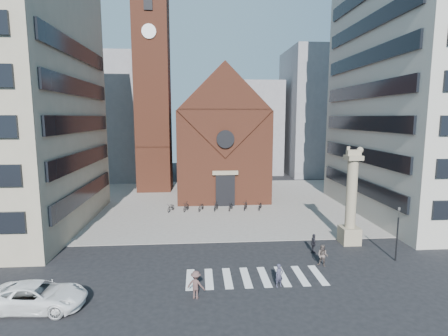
{
  "coord_description": "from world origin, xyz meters",
  "views": [
    {
      "loc": [
        -3.37,
        -25.96,
        11.15
      ],
      "look_at": [
        -0.82,
        8.0,
        6.19
      ],
      "focal_mm": 28.0,
      "sensor_mm": 36.0,
      "label": 1
    }
  ],
  "objects": [
    {
      "name": "scooter_4",
      "position": [
        0.52,
        14.8,
        0.54
      ],
      "size": [
        1.21,
        1.97,
        0.98
      ],
      "primitive_type": "imported",
      "rotation": [
        0.0,
        0.0,
        -0.33
      ],
      "color": "black",
      "rests_on": "piazza"
    },
    {
      "name": "piazza",
      "position": [
        0.0,
        19.0,
        0.03
      ],
      "size": [
        46.0,
        30.0,
        0.05
      ],
      "primitive_type": "cube",
      "color": "#9B948D",
      "rests_on": "ground"
    },
    {
      "name": "traffic_light",
      "position": [
        12.0,
        -1.0,
        2.29
      ],
      "size": [
        0.13,
        0.16,
        4.3
      ],
      "color": "black",
      "rests_on": "ground"
    },
    {
      "name": "pedestrian_2",
      "position": [
        6.08,
        1.03,
        0.82
      ],
      "size": [
        0.45,
        0.98,
        1.63
      ],
      "primitive_type": "imported",
      "rotation": [
        0.0,
        0.0,
        1.52
      ],
      "color": "#222128",
      "rests_on": "ground"
    },
    {
      "name": "scooter_1",
      "position": [
        -4.85,
        14.8,
        0.59
      ],
      "size": [
        1.06,
        1.88,
        1.09
      ],
      "primitive_type": "imported",
      "rotation": [
        0.0,
        0.0,
        -0.33
      ],
      "color": "black",
      "rests_on": "piazza"
    },
    {
      "name": "building_right",
      "position": [
        24.0,
        12.0,
        16.0
      ],
      "size": [
        18.0,
        22.0,
        32.0
      ],
      "primitive_type": "cube",
      "color": "#ABA69B",
      "rests_on": "ground"
    },
    {
      "name": "zebra_crossing",
      "position": [
        0.55,
        -3.0,
        0.01
      ],
      "size": [
        10.2,
        3.2,
        0.01
      ],
      "primitive_type": null,
      "color": "white",
      "rests_on": "ground"
    },
    {
      "name": "ground",
      "position": [
        0.0,
        0.0,
        0.0
      ],
      "size": [
        120.0,
        120.0,
        0.0
      ],
      "primitive_type": "plane",
      "color": "black",
      "rests_on": "ground"
    },
    {
      "name": "scooter_6",
      "position": [
        4.11,
        14.8,
        0.54
      ],
      "size": [
        1.21,
        1.97,
        0.98
      ],
      "primitive_type": "imported",
      "rotation": [
        0.0,
        0.0,
        -0.33
      ],
      "color": "black",
      "rests_on": "piazza"
    },
    {
      "name": "campanile",
      "position": [
        -10.0,
        28.0,
        15.74
      ],
      "size": [
        5.5,
        5.5,
        31.2
      ],
      "color": "brown",
      "rests_on": "ground"
    },
    {
      "name": "bg_block_mid",
      "position": [
        6.0,
        45.0,
        9.0
      ],
      "size": [
        14.0,
        12.0,
        18.0
      ],
      "primitive_type": "cube",
      "color": "gray",
      "rests_on": "ground"
    },
    {
      "name": "bg_block_right",
      "position": [
        22.0,
        42.0,
        12.0
      ],
      "size": [
        16.0,
        14.0,
        24.0
      ],
      "primitive_type": "cube",
      "color": "gray",
      "rests_on": "ground"
    },
    {
      "name": "scooter_0",
      "position": [
        -6.64,
        14.8,
        0.54
      ],
      "size": [
        1.21,
        1.97,
        0.98
      ],
      "primitive_type": "imported",
      "rotation": [
        0.0,
        0.0,
        -0.33
      ],
      "color": "black",
      "rests_on": "piazza"
    },
    {
      "name": "white_car",
      "position": [
        -12.86,
        -6.07,
        0.77
      ],
      "size": [
        5.73,
        2.92,
        1.55
      ],
      "primitive_type": "imported",
      "rotation": [
        0.0,
        0.0,
        1.51
      ],
      "color": "white",
      "rests_on": "ground"
    },
    {
      "name": "church",
      "position": [
        0.0,
        25.04,
        7.98
      ],
      "size": [
        12.0,
        16.65,
        18.0
      ],
      "color": "brown",
      "rests_on": "ground"
    },
    {
      "name": "scooter_3",
      "position": [
        -1.27,
        14.8,
        0.59
      ],
      "size": [
        1.06,
        1.88,
        1.09
      ],
      "primitive_type": "imported",
      "rotation": [
        0.0,
        0.0,
        -0.33
      ],
      "color": "black",
      "rests_on": "piazza"
    },
    {
      "name": "pedestrian_3",
      "position": [
        -3.58,
        -5.57,
        0.89
      ],
      "size": [
        1.31,
        1.06,
        1.77
      ],
      "primitive_type": "imported",
      "rotation": [
        0.0,
        0.0,
        2.74
      ],
      "color": "#523936",
      "rests_on": "ground"
    },
    {
      "name": "lion_column",
      "position": [
        10.01,
        3.0,
        3.46
      ],
      "size": [
        1.63,
        1.6,
        8.68
      ],
      "color": "tan",
      "rests_on": "ground"
    },
    {
      "name": "scooter_5",
      "position": [
        2.31,
        14.8,
        0.59
      ],
      "size": [
        1.06,
        1.88,
        1.09
      ],
      "primitive_type": "imported",
      "rotation": [
        0.0,
        0.0,
        -0.33
      ],
      "color": "black",
      "rests_on": "piazza"
    },
    {
      "name": "pedestrian_1",
      "position": [
        5.92,
        -1.56,
        0.83
      ],
      "size": [
        1.03,
        0.99,
        1.67
      ],
      "primitive_type": "imported",
      "rotation": [
        0.0,
        0.0,
        -0.66
      ],
      "color": "#574B46",
      "rests_on": "ground"
    },
    {
      "name": "pedestrian_0",
      "position": [
        1.91,
        -4.48,
        0.78
      ],
      "size": [
        0.66,
        0.54,
        1.56
      ],
      "primitive_type": "imported",
      "rotation": [
        0.0,
        0.0,
        0.33
      ],
      "color": "#353449",
      "rests_on": "ground"
    },
    {
      "name": "scooter_2",
      "position": [
        -3.06,
        14.8,
        0.54
      ],
      "size": [
        1.21,
        1.97,
        0.98
      ],
      "primitive_type": "imported",
      "rotation": [
        0.0,
        0.0,
        -0.33
      ],
      "color": "black",
      "rests_on": "piazza"
    },
    {
      "name": "bg_block_left",
      "position": [
        -20.0,
        40.0,
        11.0
      ],
      "size": [
        16.0,
        14.0,
        22.0
      ],
      "primitive_type": "cube",
      "color": "gray",
      "rests_on": "ground"
    }
  ]
}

